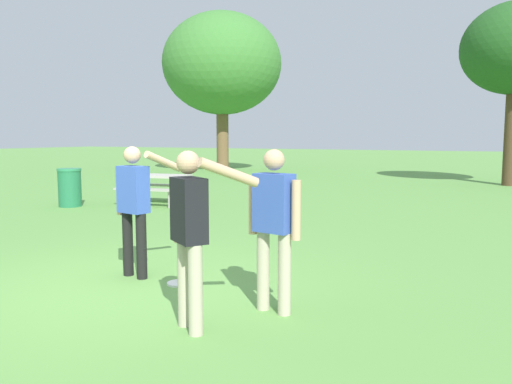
{
  "coord_description": "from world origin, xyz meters",
  "views": [
    {
      "loc": [
        3.94,
        -4.49,
        1.77
      ],
      "look_at": [
        0.82,
        1.73,
        1.0
      ],
      "focal_mm": 35.72,
      "sensor_mm": 36.0,
      "label": 1
    }
  ],
  "objects": [
    {
      "name": "ground_plane",
      "position": [
        0.0,
        0.0,
        0.0
      ],
      "size": [
        120.0,
        120.0,
        0.0
      ],
      "primitive_type": "plane",
      "color": "#609947"
    },
    {
      "name": "person_thrower",
      "position": [
        -0.22,
        0.43,
        0.96
      ],
      "size": [
        0.7,
        0.66,
        1.64
      ],
      "color": "black",
      "rests_on": "ground"
    },
    {
      "name": "person_catcher",
      "position": [
        1.87,
        0.04,
        0.94
      ],
      "size": [
        0.6,
        0.28,
        1.64
      ],
      "color": "#B7AD93",
      "rests_on": "ground"
    },
    {
      "name": "person_bystander",
      "position": [
        1.4,
        -0.73,
        0.96
      ],
      "size": [
        0.83,
        0.54,
        1.64
      ],
      "color": "#B7AD93",
      "rests_on": "ground"
    },
    {
      "name": "frisbee",
      "position": [
        0.46,
        0.4,
        0.01
      ],
      "size": [
        0.29,
        0.29,
        0.03
      ],
      "primitive_type": "cylinder",
      "color": "white",
      "rests_on": "ground"
    },
    {
      "name": "picnic_table_near",
      "position": [
        -4.26,
        6.11,
        0.56
      ],
      "size": [
        1.9,
        1.66,
        0.77
      ],
      "color": "#B2ADA3",
      "rests_on": "ground"
    },
    {
      "name": "trash_can_beside_table",
      "position": [
        -5.94,
        4.77,
        0.48
      ],
      "size": [
        0.59,
        0.59,
        0.96
      ],
      "color": "#237047",
      "rests_on": "ground"
    },
    {
      "name": "tree_tall_left",
      "position": [
        -8.88,
        17.38,
        5.24
      ],
      "size": [
        5.79,
        5.79,
        7.73
      ],
      "color": "brown",
      "rests_on": "ground"
    }
  ]
}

